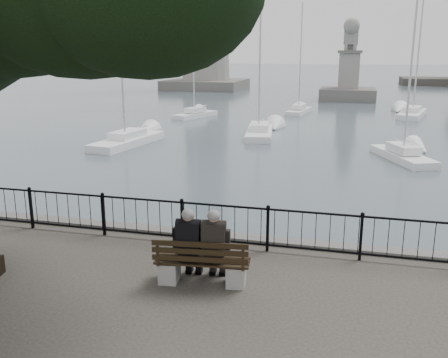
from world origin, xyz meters
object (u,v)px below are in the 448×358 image
(person_left, at_px, (190,247))
(person_right, at_px, (215,248))
(lion_monument, at_px, (349,80))
(bench, at_px, (202,268))

(person_left, bearing_deg, person_right, 6.92)
(person_right, xyz_separation_m, lion_monument, (1.72, 49.22, 0.51))
(lion_monument, bearing_deg, bench, -92.25)
(bench, relative_size, lion_monument, 0.21)
(person_right, bearing_deg, person_left, -173.08)
(person_left, relative_size, person_right, 1.00)
(bench, bearing_deg, lion_monument, 87.75)
(bench, bearing_deg, person_left, 164.08)
(person_left, distance_m, lion_monument, 49.33)
(person_right, bearing_deg, lion_monument, 88.00)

